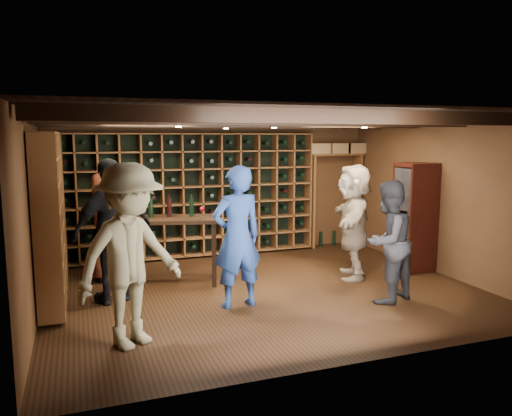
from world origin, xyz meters
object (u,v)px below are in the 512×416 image
object	(u,v)px
man_blue_shirt	(237,237)
guest_woman_black	(113,231)
tasting_table	(173,226)
guest_red_floral	(107,226)
man_grey_suit	(388,242)
guest_khaki	(130,256)
display_cabinet	(414,219)
guest_beige	(353,221)

from	to	relation	value
man_blue_shirt	guest_woman_black	bearing A→B (deg)	-33.22
man_blue_shirt	tasting_table	distance (m)	1.47
man_blue_shirt	guest_red_floral	distance (m)	2.41
man_grey_suit	guest_khaki	xyz separation A→B (m)	(-3.37, -0.30, 0.15)
guest_red_floral	display_cabinet	bearing A→B (deg)	-90.75
man_blue_shirt	guest_beige	bearing A→B (deg)	-168.46
guest_woman_black	man_grey_suit	bearing A→B (deg)	135.41
display_cabinet	man_blue_shirt	bearing A→B (deg)	-167.76
guest_red_floral	guest_beige	distance (m)	3.82
display_cabinet	guest_red_floral	xyz separation A→B (m)	(-4.78, 1.18, -0.01)
display_cabinet	man_grey_suit	size ratio (longest dim) A/B	1.07
guest_woman_black	guest_beige	distance (m)	3.61
man_blue_shirt	guest_red_floral	bearing A→B (deg)	-58.16
guest_khaki	display_cabinet	bearing A→B (deg)	-12.34
display_cabinet	man_grey_suit	bearing A→B (deg)	-138.20
guest_khaki	tasting_table	bearing A→B (deg)	38.54
man_blue_shirt	guest_beige	world-z (taller)	man_blue_shirt
man_grey_suit	guest_red_floral	world-z (taller)	guest_red_floral
man_grey_suit	man_blue_shirt	bearing A→B (deg)	-36.12
guest_khaki	tasting_table	distance (m)	2.30
man_grey_suit	guest_khaki	world-z (taller)	guest_khaki
guest_red_floral	tasting_table	world-z (taller)	guest_red_floral
man_grey_suit	tasting_table	world-z (taller)	man_grey_suit
man_grey_suit	guest_woman_black	bearing A→B (deg)	-41.88
man_blue_shirt	guest_woman_black	xyz separation A→B (m)	(-1.48, 0.74, 0.04)
guest_beige	guest_red_floral	bearing A→B (deg)	-81.78
display_cabinet	tasting_table	bearing A→B (deg)	170.63
man_grey_suit	guest_beige	bearing A→B (deg)	-120.88
man_grey_suit	tasting_table	bearing A→B (deg)	-58.13
man_blue_shirt	guest_beige	distance (m)	2.24
guest_woman_black	tasting_table	xyz separation A→B (m)	(0.90, 0.61, -0.09)
man_grey_suit	guest_woman_black	distance (m)	3.65
display_cabinet	man_blue_shirt	xyz separation A→B (m)	(-3.29, -0.71, 0.07)
guest_woman_black	guest_beige	bearing A→B (deg)	154.31
display_cabinet	man_blue_shirt	size ratio (longest dim) A/B	0.95
display_cabinet	guest_red_floral	size ratio (longest dim) A/B	1.04
guest_woman_black	display_cabinet	bearing A→B (deg)	154.69
display_cabinet	guest_beige	distance (m)	1.16
guest_woman_black	tasting_table	bearing A→B (deg)	-171.08
man_blue_shirt	guest_woman_black	world-z (taller)	guest_woman_black
guest_woman_black	tasting_table	distance (m)	1.09
man_grey_suit	guest_red_floral	distance (m)	4.18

